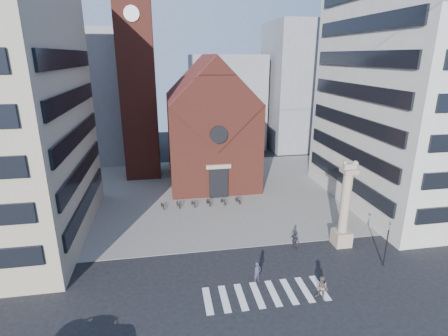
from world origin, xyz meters
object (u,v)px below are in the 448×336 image
Objects in this scene: traffic_light at (387,243)px; pedestrian_2 at (295,240)px; pedestrian_0 at (257,272)px; scooter_0 at (163,205)px; lion_column at (344,213)px; pedestrian_1 at (322,288)px.

traffic_light is 8.01m from pedestrian_2.
pedestrian_0 is 0.95× the size of pedestrian_2.
scooter_0 is at bearing 141.01° from traffic_light.
scooter_0 is at bearing 92.04° from pedestrian_0.
pedestrian_2 is at bearing 180.00° from lion_column.
pedestrian_1 is at bearing 154.16° from pedestrian_2.
lion_column is at bearing 0.72° from pedestrian_0.
traffic_light is (1.99, -4.00, -1.17)m from lion_column.
lion_column is 21.01m from scooter_0.
traffic_light is at bearing 76.26° from pedestrian_1.
scooter_0 is (-12.45, 11.59, -0.48)m from pedestrian_2.
pedestrian_1 is (4.26, -2.94, 0.08)m from pedestrian_0.
pedestrian_1 is 1.04× the size of pedestrian_2.
traffic_light is at bearing -63.54° from lion_column.
traffic_light is 2.21× the size of pedestrian_1.
lion_column reaches higher than pedestrian_1.
lion_column is 5.55× the size of scooter_0.
pedestrian_1 is at bearing -126.68° from lion_column.
traffic_light is 2.75× the size of scooter_0.
pedestrian_2 is (0.60, 7.28, -0.04)m from pedestrian_1.
lion_column is 4.63× the size of pedestrian_2.
traffic_light is 8.21m from pedestrian_1.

